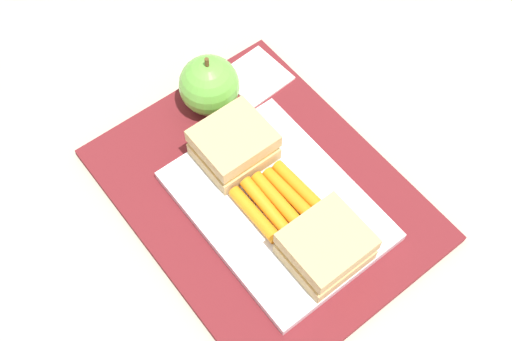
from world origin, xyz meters
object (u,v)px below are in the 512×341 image
Objects in this scene: apple at (209,85)px; paper_napkin at (256,76)px; sandwich_half_left at (326,247)px; sandwich_half_right at (234,145)px; food_tray at (277,205)px; carrot_sticks_bundle at (277,200)px.

apple is 1.19× the size of paper_napkin.
sandwich_half_left is 0.16m from sandwich_half_right.
sandwich_half_right is 1.14× the size of paper_napkin.
food_tray is 2.92× the size of carrot_sticks_bundle.
sandwich_half_left reaches higher than carrot_sticks_bundle.
apple is at bearing -9.55° from carrot_sticks_bundle.
carrot_sticks_bundle reaches higher than paper_napkin.
apple reaches higher than food_tray.
sandwich_half_right is at bearing 130.53° from paper_napkin.
sandwich_half_left reaches higher than paper_napkin.
paper_napkin is at bearing -31.08° from carrot_sticks_bundle.
apple is at bearing 88.79° from paper_napkin.
food_tray is 0.01m from carrot_sticks_bundle.
sandwich_half_right is (0.08, 0.00, 0.03)m from food_tray.
apple reaches higher than paper_napkin.
sandwich_half_right is 0.09m from apple.
food_tray reaches higher than paper_napkin.
paper_napkin is (0.16, -0.10, -0.00)m from food_tray.
food_tray is at bearing 149.06° from paper_napkin.
food_tray is at bearing 0.00° from sandwich_half_left.
sandwich_half_right is at bearing -0.24° from carrot_sticks_bundle.
sandwich_half_left is 0.08m from carrot_sticks_bundle.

